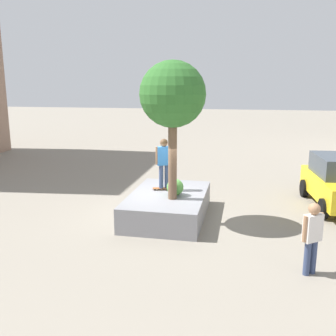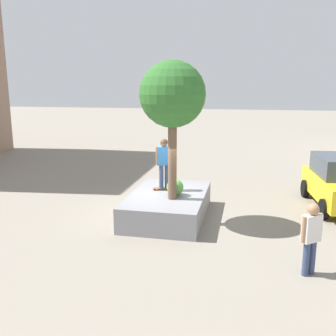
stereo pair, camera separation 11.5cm
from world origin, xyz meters
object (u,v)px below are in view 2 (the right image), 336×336
skateboard (164,188)px  pedestrian_crossing (311,234)px  plaza_tree (173,96)px  skateboarder (164,160)px  planter_ledge (168,205)px

skateboard → pedestrian_crossing: (3.72, 4.39, 0.15)m
plaza_tree → pedestrian_crossing: bearing=54.8°
skateboarder → pedestrian_crossing: 5.82m
plaza_tree → pedestrian_crossing: plaza_tree is taller
skateboard → pedestrian_crossing: 5.75m
plaza_tree → skateboard: (-0.98, -0.49, -3.25)m
plaza_tree → pedestrian_crossing: (2.74, 3.89, -3.11)m
skateboard → skateboarder: (-0.00, 0.00, 1.03)m
plaza_tree → skateboarder: size_ratio=2.50×
skateboard → skateboarder: size_ratio=0.47×
skateboarder → plaza_tree: bearing=26.9°
pedestrian_crossing → planter_ledge: bearing=-128.3°
planter_ledge → plaza_tree: bearing=25.7°
plaza_tree → skateboard: plaza_tree is taller
planter_ledge → skateboarder: (-0.44, -0.24, 1.50)m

